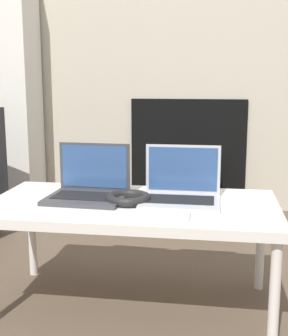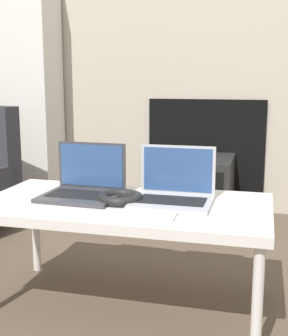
# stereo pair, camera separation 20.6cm
# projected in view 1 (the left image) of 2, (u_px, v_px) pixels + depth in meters

# --- Properties ---
(wall_back) EXTENTS (7.00, 0.08, 2.60)m
(wall_back) POSITION_uv_depth(u_px,v_px,m) (172.00, 19.00, 3.12)
(wall_back) COLOR #B7AD99
(wall_back) RESTS_ON ground_plane
(table) EXTENTS (1.10, 0.57, 0.43)m
(table) POSITION_uv_depth(u_px,v_px,m) (132.00, 211.00, 1.79)
(table) COLOR silver
(table) RESTS_ON ground_plane
(laptop_left) EXTENTS (0.31, 0.26, 0.21)m
(laptop_left) POSITION_uv_depth(u_px,v_px,m) (89.00, 187.00, 1.85)
(laptop_left) COLOR #38383D
(laptop_left) RESTS_ON table
(laptop_right) EXTENTS (0.30, 0.24, 0.21)m
(laptop_right) POSITION_uv_depth(u_px,v_px,m) (181.00, 190.00, 1.79)
(laptop_right) COLOR #B2B2B7
(laptop_right) RESTS_ON table
(headphones) EXTENTS (0.17, 0.17, 0.04)m
(headphones) POSITION_uv_depth(u_px,v_px,m) (128.00, 198.00, 1.77)
(headphones) COLOR black
(headphones) RESTS_ON table
(phone) EXTENTS (0.08, 0.14, 0.01)m
(phone) POSITION_uv_depth(u_px,v_px,m) (179.00, 214.00, 1.62)
(phone) COLOR silver
(phone) RESTS_ON table
(tv) EXTENTS (0.40, 0.48, 0.40)m
(tv) POSITION_uv_depth(u_px,v_px,m) (185.00, 187.00, 3.02)
(tv) COLOR black
(tv) RESTS_ON ground_plane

